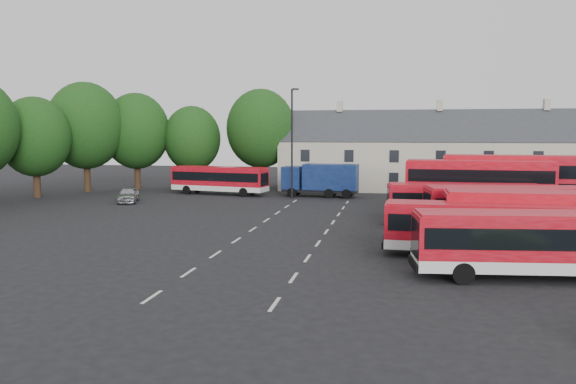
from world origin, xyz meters
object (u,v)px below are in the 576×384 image
Objects in this scene: bus_row_a at (537,239)px; silver_car at (128,195)px; lamppost at (292,140)px; bus_dd_south at (478,185)px; box_truck at (321,178)px.

silver_car is (-30.79, 22.31, -1.09)m from bus_row_a.
silver_car is at bearing -158.47° from lamppost.
silver_car is (-30.74, 3.94, -1.79)m from bus_dd_south.
bus_dd_south is at bearing -30.90° from lamppost.
bus_dd_south is 1.40× the size of box_truck.
lamppost is at bearing 1.87° from silver_car.
box_truck is at bearing 107.33° from bus_row_a.
box_truck is 18.94m from silver_car.
bus_dd_south is at bearing -37.35° from box_truck.
bus_dd_south is 1.01× the size of lamppost.
bus_dd_south is at bearing 83.24° from bus_row_a.
lamppost is (14.55, 5.74, 5.04)m from silver_car.
box_truck is (-13.59, 11.92, -0.64)m from bus_dd_south.
bus_row_a is at bearing -61.86° from box_truck.
bus_dd_south is at bearing -26.98° from silver_car.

